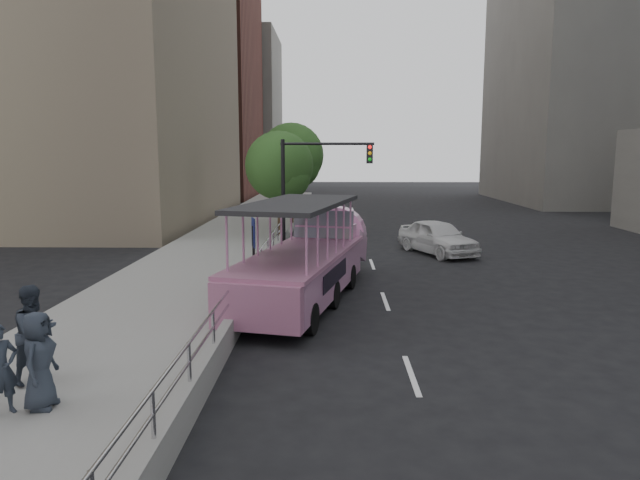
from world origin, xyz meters
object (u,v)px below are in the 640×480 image
pedestrian_near (1,369)px  traffic_signal (309,177)px  car (438,237)px  pedestrian_far (39,360)px  parking_sign (254,251)px  street_tree_near (281,168)px  street_tree_far (293,158)px  pedestrian_mid (35,333)px  duck_boat (309,261)px

pedestrian_near → traffic_signal: (4.37, 17.07, 2.43)m
car → pedestrian_far: (-9.72, -16.88, 0.35)m
car → pedestrian_near: pedestrian_near is taller
pedestrian_near → parking_sign: parking_sign is taller
traffic_signal → street_tree_near: street_tree_near is taller
car → street_tree_near: bearing=132.0°
car → street_tree_far: bearing=104.1°
traffic_signal → car: bearing=0.6°
pedestrian_near → pedestrian_far: (0.51, 0.25, 0.07)m
pedestrian_near → parking_sign: (3.08, 7.88, 0.63)m
pedestrian_mid → street_tree_near: bearing=13.1°
duck_boat → parking_sign: size_ratio=3.65×
duck_boat → street_tree_near: bearing=99.4°
street_tree_near → traffic_signal: bearing=-65.0°
car → street_tree_far: size_ratio=0.72×
duck_boat → street_tree_far: street_tree_far is taller
pedestrian_mid → pedestrian_far: bearing=-128.2°
car → street_tree_far: 12.36m
car → pedestrian_near: 19.96m
pedestrian_mid → street_tree_far: (3.13, 25.08, 3.08)m
pedestrian_far → street_tree_near: street_tree_near is taller
parking_sign → car: bearing=52.3°
parking_sign → duck_boat: bearing=35.2°
pedestrian_near → pedestrian_mid: bearing=41.3°
duck_boat → pedestrian_far: (-4.17, -8.76, -0.04)m
car → traffic_signal: traffic_signal is taller
pedestrian_far → traffic_signal: 17.41m
pedestrian_near → street_tree_far: (2.97, 26.49, 3.24)m
traffic_signal → pedestrian_far: bearing=-102.9°
street_tree_near → pedestrian_far: bearing=-96.4°
street_tree_near → pedestrian_near: bearing=-97.7°
pedestrian_mid → traffic_signal: bearing=5.7°
pedestrian_mid → street_tree_near: (2.93, 19.08, 2.59)m
pedestrian_mid → parking_sign: bearing=-4.8°
street_tree_near → street_tree_far: size_ratio=0.89×
pedestrian_far → traffic_signal: bearing=-14.6°
pedestrian_far → parking_sign: 8.07m
car → street_tree_near: size_ratio=0.81×
parking_sign → street_tree_near: size_ratio=0.47×
traffic_signal → street_tree_near: bearing=115.0°
pedestrian_mid → duck_boat: bearing=-10.7°
car → pedestrian_far: 19.49m
street_tree_far → traffic_signal: bearing=-81.6°
street_tree_near → street_tree_far: 6.02m
pedestrian_near → traffic_signal: bearing=20.6°
car → traffic_signal: bearing=156.9°
pedestrian_near → pedestrian_mid: 1.43m
duck_boat → parking_sign: 2.03m
parking_sign → traffic_signal: 9.45m
pedestrian_near → street_tree_near: size_ratio=0.27×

